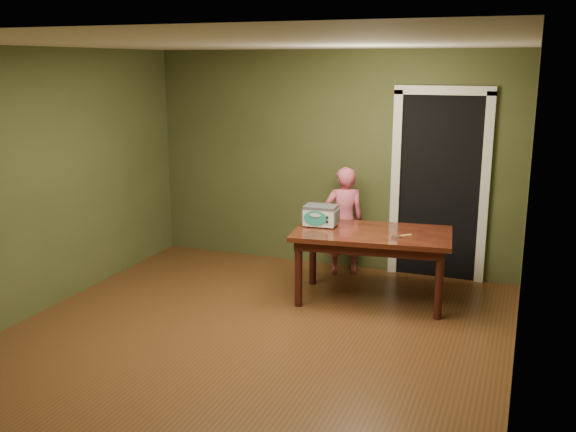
{
  "coord_description": "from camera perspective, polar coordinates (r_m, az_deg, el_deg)",
  "views": [
    {
      "loc": [
        2.25,
        -4.83,
        2.45
      ],
      "look_at": [
        0.02,
        1.0,
        0.95
      ],
      "focal_mm": 40.0,
      "sensor_mm": 36.0,
      "label": 1
    }
  ],
  "objects": [
    {
      "name": "doorway",
      "position": [
        7.8,
        13.6,
        2.83
      ],
      "size": [
        1.1,
        0.66,
        2.25
      ],
      "color": "black",
      "rests_on": "ground"
    },
    {
      "name": "baking_pan",
      "position": [
        6.47,
        9.57,
        -1.8
      ],
      "size": [
        0.1,
        0.1,
        0.02
      ],
      "color": "silver",
      "rests_on": "dining_table"
    },
    {
      "name": "toy_oven",
      "position": [
        6.82,
        2.93,
        0.11
      ],
      "size": [
        0.38,
        0.27,
        0.22
      ],
      "rotation": [
        0.0,
        0.0,
        0.06
      ],
      "color": "#4C4F54",
      "rests_on": "dining_table"
    },
    {
      "name": "spatula",
      "position": [
        6.55,
        10.24,
        -1.71
      ],
      "size": [
        0.15,
        0.14,
        0.01
      ],
      "primitive_type": "cube",
      "rotation": [
        0.0,
        0.0,
        0.75
      ],
      "color": "#EDCB67",
      "rests_on": "dining_table"
    },
    {
      "name": "child",
      "position": [
        7.53,
        4.99,
        -0.44
      ],
      "size": [
        0.55,
        0.47,
        1.28
      ],
      "primitive_type": "imported",
      "rotation": [
        0.0,
        0.0,
        3.56
      ],
      "color": "#D85874",
      "rests_on": "floor"
    },
    {
      "name": "room_shell",
      "position": [
        5.38,
        -4.02,
        5.54
      ],
      "size": [
        4.52,
        5.02,
        2.61
      ],
      "color": "#484E29",
      "rests_on": "ground"
    },
    {
      "name": "dining_table",
      "position": [
        6.7,
        7.49,
        -2.2
      ],
      "size": [
        1.69,
        1.08,
        0.75
      ],
      "rotation": [
        0.0,
        0.0,
        0.12
      ],
      "color": "#380F0C",
      "rests_on": "floor"
    },
    {
      "name": "floor",
      "position": [
        5.87,
        -3.74,
        -11.21
      ],
      "size": [
        5.0,
        5.0,
        0.0
      ],
      "primitive_type": "plane",
      "color": "brown",
      "rests_on": "ground"
    }
  ]
}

